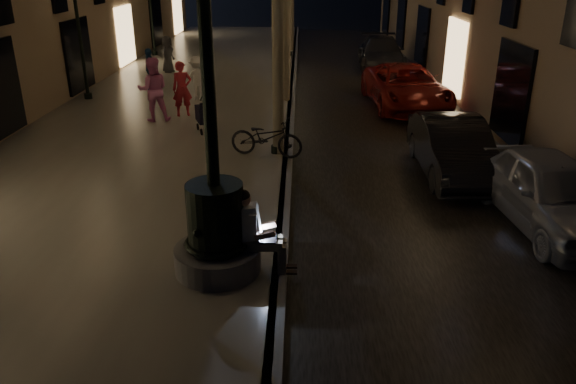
{
  "coord_description": "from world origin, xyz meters",
  "views": [
    {
      "loc": [
        0.32,
        -5.96,
        4.9
      ],
      "look_at": [
        0.12,
        3.0,
        1.17
      ],
      "focal_mm": 35.0,
      "sensor_mm": 36.0,
      "label": 1
    }
  ],
  "objects_px": {
    "pedestrian_blue": "(150,69)",
    "pedestrian_dark": "(168,54)",
    "pedestrian_red": "(182,89)",
    "pedestrian_white": "(197,78)",
    "car_rear": "(381,53)",
    "bicycle": "(266,137)",
    "car_front": "(551,192)",
    "lamp_curb_b": "(285,7)",
    "car_third": "(406,87)",
    "lamp_left_b": "(76,11)",
    "seated_man_laptop": "(255,229)",
    "lamp_curb_a": "(275,33)",
    "pedestrian_pink": "(153,90)",
    "fountain_lamppost": "(215,213)",
    "car_second": "(453,148)",
    "stroller": "(205,115)"
  },
  "relations": [
    {
      "from": "seated_man_laptop",
      "to": "lamp_left_b",
      "type": "height_order",
      "value": "lamp_left_b"
    },
    {
      "from": "seated_man_laptop",
      "to": "lamp_curb_a",
      "type": "xyz_separation_m",
      "value": [
        0.09,
        6.0,
        2.3
      ]
    },
    {
      "from": "seated_man_laptop",
      "to": "pedestrian_red",
      "type": "distance_m",
      "value": 10.21
    },
    {
      "from": "lamp_curb_a",
      "to": "car_rear",
      "type": "xyz_separation_m",
      "value": [
        4.46,
        13.49,
        -2.51
      ]
    },
    {
      "from": "pedestrian_white",
      "to": "bicycle",
      "type": "distance_m",
      "value": 6.83
    },
    {
      "from": "car_rear",
      "to": "bicycle",
      "type": "relative_size",
      "value": 2.65
    },
    {
      "from": "stroller",
      "to": "pedestrian_blue",
      "type": "height_order",
      "value": "pedestrian_blue"
    },
    {
      "from": "lamp_curb_b",
      "to": "pedestrian_pink",
      "type": "xyz_separation_m",
      "value": [
        -3.93,
        -4.9,
        -2.06
      ]
    },
    {
      "from": "fountain_lamppost",
      "to": "lamp_left_b",
      "type": "bearing_deg",
      "value": 118.07
    },
    {
      "from": "fountain_lamppost",
      "to": "pedestrian_blue",
      "type": "bearing_deg",
      "value": 108.23
    },
    {
      "from": "pedestrian_red",
      "to": "pedestrian_white",
      "type": "distance_m",
      "value": 2.22
    },
    {
      "from": "pedestrian_blue",
      "to": "stroller",
      "type": "bearing_deg",
      "value": 5.25
    },
    {
      "from": "pedestrian_pink",
      "to": "pedestrian_dark",
      "type": "xyz_separation_m",
      "value": [
        -1.38,
        8.13,
        -0.19
      ]
    },
    {
      "from": "seated_man_laptop",
      "to": "lamp_curb_b",
      "type": "height_order",
      "value": "lamp_curb_b"
    },
    {
      "from": "lamp_curb_a",
      "to": "bicycle",
      "type": "relative_size",
      "value": 2.54
    },
    {
      "from": "fountain_lamppost",
      "to": "car_front",
      "type": "xyz_separation_m",
      "value": [
        6.2,
        2.19,
        -0.49
      ]
    },
    {
      "from": "pedestrian_white",
      "to": "seated_man_laptop",
      "type": "bearing_deg",
      "value": 84.73
    },
    {
      "from": "pedestrian_red",
      "to": "pedestrian_pink",
      "type": "distance_m",
      "value": 1.0
    },
    {
      "from": "car_front",
      "to": "car_rear",
      "type": "height_order",
      "value": "car_rear"
    },
    {
      "from": "lamp_left_b",
      "to": "car_rear",
      "type": "xyz_separation_m",
      "value": [
        11.56,
        7.49,
        -2.51
      ]
    },
    {
      "from": "car_front",
      "to": "pedestrian_dark",
      "type": "xyz_separation_m",
      "value": [
        -10.81,
        15.04,
        0.27
      ]
    },
    {
      "from": "fountain_lamppost",
      "to": "stroller",
      "type": "height_order",
      "value": "fountain_lamppost"
    },
    {
      "from": "car_second",
      "to": "fountain_lamppost",
      "type": "bearing_deg",
      "value": -135.21
    },
    {
      "from": "lamp_curb_a",
      "to": "pedestrian_white",
      "type": "distance_m",
      "value": 7.07
    },
    {
      "from": "lamp_curb_b",
      "to": "pedestrian_pink",
      "type": "height_order",
      "value": "lamp_curb_b"
    },
    {
      "from": "pedestrian_blue",
      "to": "pedestrian_dark",
      "type": "xyz_separation_m",
      "value": [
        -0.08,
        3.5,
        0.01
      ]
    },
    {
      "from": "pedestrian_dark",
      "to": "seated_man_laptop",
      "type": "bearing_deg",
      "value": -147.26
    },
    {
      "from": "seated_man_laptop",
      "to": "car_front",
      "type": "relative_size",
      "value": 0.33
    },
    {
      "from": "car_third",
      "to": "lamp_curb_b",
      "type": "bearing_deg",
      "value": 149.06
    },
    {
      "from": "lamp_left_b",
      "to": "pedestrian_blue",
      "type": "xyz_separation_m",
      "value": [
        1.88,
        1.73,
        -2.26
      ]
    },
    {
      "from": "seated_man_laptop",
      "to": "lamp_curb_b",
      "type": "bearing_deg",
      "value": 89.65
    },
    {
      "from": "stroller",
      "to": "pedestrian_blue",
      "type": "bearing_deg",
      "value": 97.39
    },
    {
      "from": "lamp_left_b",
      "to": "car_third",
      "type": "relative_size",
      "value": 0.92
    },
    {
      "from": "stroller",
      "to": "pedestrian_white",
      "type": "distance_m",
      "value": 4.2
    },
    {
      "from": "car_second",
      "to": "pedestrian_pink",
      "type": "distance_m",
      "value": 9.21
    },
    {
      "from": "lamp_curb_b",
      "to": "fountain_lamppost",
      "type": "bearing_deg",
      "value": -92.86
    },
    {
      "from": "lamp_curb_b",
      "to": "pedestrian_white",
      "type": "relative_size",
      "value": 3.11
    },
    {
      "from": "lamp_curb_a",
      "to": "car_rear",
      "type": "height_order",
      "value": "lamp_curb_a"
    },
    {
      "from": "pedestrian_dark",
      "to": "bicycle",
      "type": "relative_size",
      "value": 0.83
    },
    {
      "from": "car_second",
      "to": "pedestrian_dark",
      "type": "height_order",
      "value": "pedestrian_dark"
    },
    {
      "from": "lamp_left_b",
      "to": "pedestrian_red",
      "type": "distance_m",
      "value": 5.03
    },
    {
      "from": "lamp_curb_b",
      "to": "pedestrian_red",
      "type": "bearing_deg",
      "value": -126.59
    },
    {
      "from": "car_second",
      "to": "car_rear",
      "type": "relative_size",
      "value": 0.84
    },
    {
      "from": "pedestrian_pink",
      "to": "pedestrian_red",
      "type": "bearing_deg",
      "value": -154.72
    },
    {
      "from": "lamp_curb_b",
      "to": "bicycle",
      "type": "xyz_separation_m",
      "value": [
        -0.24,
        -8.26,
        -2.54
      ]
    },
    {
      "from": "lamp_curb_b",
      "to": "car_third",
      "type": "bearing_deg",
      "value": -26.98
    },
    {
      "from": "lamp_curb_b",
      "to": "stroller",
      "type": "bearing_deg",
      "value": -109.37
    },
    {
      "from": "car_front",
      "to": "pedestrian_red",
      "type": "height_order",
      "value": "pedestrian_red"
    },
    {
      "from": "car_third",
      "to": "bicycle",
      "type": "xyz_separation_m",
      "value": [
        -4.57,
        -6.06,
        -0.03
      ]
    },
    {
      "from": "seated_man_laptop",
      "to": "stroller",
      "type": "xyz_separation_m",
      "value": [
        -2.07,
        7.86,
        -0.21
      ]
    }
  ]
}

